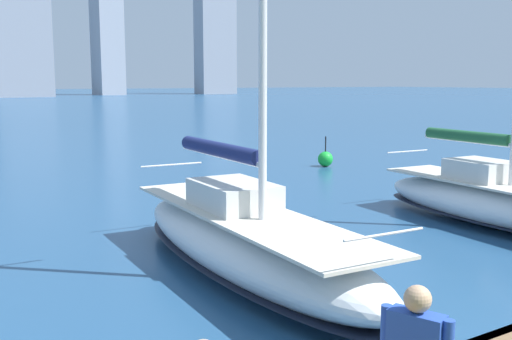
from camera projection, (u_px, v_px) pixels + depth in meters
The scene contains 3 objects.
sailboat_forest at pixel (492, 199), 16.43m from camera, with size 2.79×7.77×11.44m.
sailboat_navy at pixel (245, 238), 12.25m from camera, with size 2.73×9.17×11.12m.
channel_buoy at pixel (325, 159), 27.70m from camera, with size 0.70×0.70×1.40m.
Camera 1 is at (6.24, 3.34, 3.93)m, focal length 42.00 mm.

